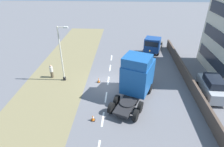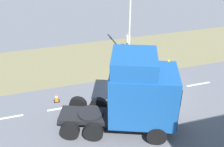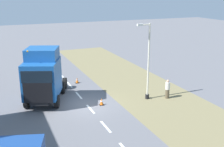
# 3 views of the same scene
# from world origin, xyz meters

# --- Properties ---
(ground_plane) EXTENTS (120.00, 120.00, 0.00)m
(ground_plane) POSITION_xyz_m (0.00, 0.00, 0.00)
(ground_plane) COLOR slate
(ground_plane) RESTS_ON ground
(grass_verge) EXTENTS (7.00, 44.00, 0.01)m
(grass_verge) POSITION_xyz_m (-6.00, 0.00, 0.01)
(grass_verge) COLOR olive
(grass_verge) RESTS_ON ground
(lane_markings) EXTENTS (0.16, 17.80, 0.00)m
(lane_markings) POSITION_xyz_m (0.00, -0.70, 0.00)
(lane_markings) COLOR white
(lane_markings) RESTS_ON ground
(boundary_wall) EXTENTS (0.25, 24.00, 1.34)m
(boundary_wall) POSITION_xyz_m (9.00, 0.00, 0.67)
(boundary_wall) COLOR #4C3D33
(boundary_wall) RESTS_ON ground
(lorry_cab) EXTENTS (4.60, 6.52, 4.64)m
(lorry_cab) POSITION_xyz_m (3.03, -1.80, 2.25)
(lorry_cab) COLOR black
(lorry_cab) RESTS_ON ground
(flatbed_truck) EXTENTS (3.77, 6.06, 2.56)m
(flatbed_truck) POSITION_xyz_m (6.13, 9.40, 1.36)
(flatbed_truck) COLOR navy
(flatbed_truck) RESTS_ON ground
(parked_car) EXTENTS (1.98, 4.35, 2.10)m
(parked_car) POSITION_xyz_m (10.70, -1.36, 1.02)
(parked_car) COLOR #9EA3A8
(parked_car) RESTS_ON ground
(lamp_post) EXTENTS (1.28, 0.32, 6.38)m
(lamp_post) POSITION_xyz_m (-5.04, 0.73, 2.93)
(lamp_post) COLOR black
(lamp_post) RESTS_ON ground
(pedestrian) EXTENTS (0.39, 0.39, 1.65)m
(pedestrian) POSITION_xyz_m (-6.77, 1.26, 0.81)
(pedestrian) COLOR brown
(pedestrian) RESTS_ON ground
(traffic_cone_lead) EXTENTS (0.36, 0.36, 0.58)m
(traffic_cone_lead) POSITION_xyz_m (-0.84, -5.71, 0.28)
(traffic_cone_lead) COLOR black
(traffic_cone_lead) RESTS_ON ground
(traffic_cone_trailing) EXTENTS (0.36, 0.36, 0.58)m
(traffic_cone_trailing) POSITION_xyz_m (-1.08, 0.48, 0.28)
(traffic_cone_trailing) COLOR black
(traffic_cone_trailing) RESTS_ON ground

